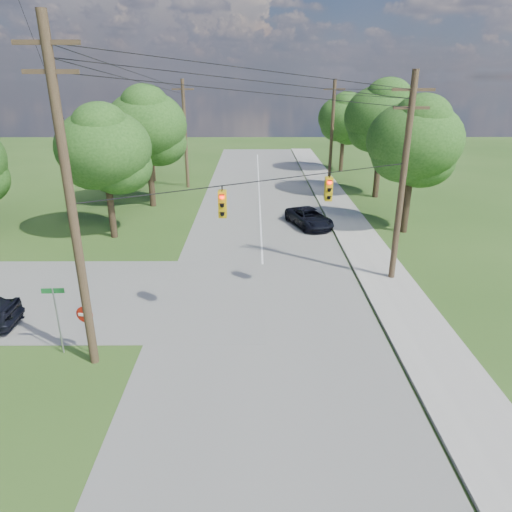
{
  "coord_description": "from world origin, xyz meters",
  "views": [
    {
      "loc": [
        1.51,
        -14.39,
        10.15
      ],
      "look_at": [
        1.59,
        5.0,
        2.52
      ],
      "focal_mm": 32.0,
      "sensor_mm": 36.0,
      "label": 1
    }
  ],
  "objects_px": {
    "pole_sw": "(71,203)",
    "pole_north_w": "(185,134)",
    "pole_north_e": "(332,134)",
    "pole_ne": "(403,178)",
    "car_main_north": "(309,218)",
    "do_not_enter_sign": "(85,319)"
  },
  "relations": [
    {
      "from": "pole_sw",
      "to": "pole_ne",
      "type": "height_order",
      "value": "pole_sw"
    },
    {
      "from": "pole_ne",
      "to": "pole_north_w",
      "type": "relative_size",
      "value": 1.05
    },
    {
      "from": "pole_ne",
      "to": "pole_north_w",
      "type": "height_order",
      "value": "pole_ne"
    },
    {
      "from": "pole_ne",
      "to": "do_not_enter_sign",
      "type": "distance_m",
      "value": 16.03
    },
    {
      "from": "pole_ne",
      "to": "pole_north_e",
      "type": "distance_m",
      "value": 22.0
    },
    {
      "from": "pole_sw",
      "to": "pole_north_w",
      "type": "bearing_deg",
      "value": 90.77
    },
    {
      "from": "pole_sw",
      "to": "pole_north_e",
      "type": "relative_size",
      "value": 1.2
    },
    {
      "from": "pole_sw",
      "to": "pole_north_w",
      "type": "height_order",
      "value": "pole_sw"
    },
    {
      "from": "pole_ne",
      "to": "pole_north_e",
      "type": "xyz_separation_m",
      "value": [
        -0.0,
        22.0,
        -0.34
      ]
    },
    {
      "from": "pole_north_e",
      "to": "pole_ne",
      "type": "bearing_deg",
      "value": -90.0
    },
    {
      "from": "do_not_enter_sign",
      "to": "car_main_north",
      "type": "bearing_deg",
      "value": 66.46
    },
    {
      "from": "car_main_north",
      "to": "pole_north_e",
      "type": "bearing_deg",
      "value": 54.8
    },
    {
      "from": "pole_sw",
      "to": "car_main_north",
      "type": "height_order",
      "value": "pole_sw"
    },
    {
      "from": "pole_ne",
      "to": "car_main_north",
      "type": "xyz_separation_m",
      "value": [
        -3.4,
        9.28,
        -4.8
      ]
    },
    {
      "from": "pole_ne",
      "to": "pole_north_w",
      "type": "bearing_deg",
      "value": 122.29
    },
    {
      "from": "car_main_north",
      "to": "pole_sw",
      "type": "bearing_deg",
      "value": -141.13
    },
    {
      "from": "pole_sw",
      "to": "car_main_north",
      "type": "relative_size",
      "value": 2.61
    },
    {
      "from": "pole_north_w",
      "to": "pole_north_e",
      "type": "bearing_deg",
      "value": 0.0
    },
    {
      "from": "do_not_enter_sign",
      "to": "pole_north_e",
      "type": "bearing_deg",
      "value": 73.65
    },
    {
      "from": "pole_north_w",
      "to": "car_main_north",
      "type": "height_order",
      "value": "pole_north_w"
    },
    {
      "from": "pole_north_w",
      "to": "do_not_enter_sign",
      "type": "height_order",
      "value": "pole_north_w"
    },
    {
      "from": "pole_north_w",
      "to": "pole_ne",
      "type": "bearing_deg",
      "value": -57.71
    }
  ]
}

